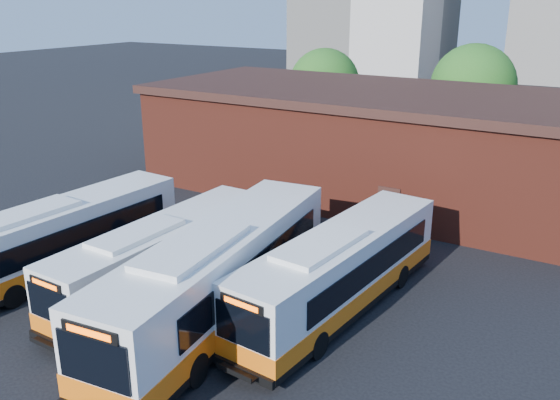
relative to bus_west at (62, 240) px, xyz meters
The scene contains 9 objects.
ground 8.03m from the bus_west, 14.57° to the right, with size 220.00×220.00×0.00m, color black.
bus_west is the anchor object (origin of this frame).
bus_midwest 5.19m from the bus_west, ahead, with size 2.67×11.60×3.14m.
bus_mideast 8.59m from the bus_west, ahead, with size 4.34×14.16×3.81m.
bus_east 12.46m from the bus_west, 14.90° to the left, with size 3.60×12.43×3.34m.
transit_worker 8.30m from the bus_west, 21.73° to the right, with size 0.71×0.47×1.95m, color #121435.
depot_building 19.64m from the bus_west, 67.05° to the left, with size 28.60×12.60×6.40m.
tree_west 30.27m from the bus_west, 94.51° to the left, with size 6.00×6.00×7.65m.
tree_mid 33.62m from the bus_west, 73.26° to the left, with size 6.56×6.56×8.36m.
Camera 1 is at (13.14, -13.77, 11.65)m, focal length 38.00 mm.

